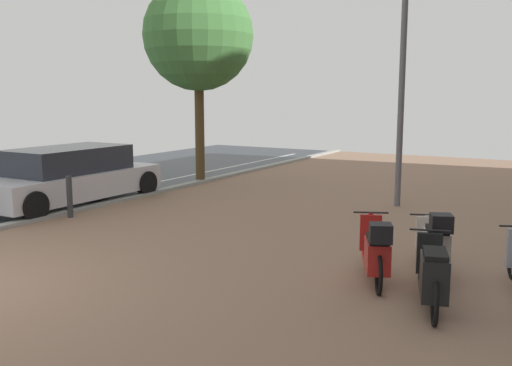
% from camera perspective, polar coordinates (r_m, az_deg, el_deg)
% --- Properties ---
extents(ground, '(21.00, 40.00, 0.13)m').
position_cam_1_polar(ground, '(7.42, -24.11, -12.26)').
color(ground, '#2D323A').
extents(scooter_mid, '(0.96, 1.74, 0.96)m').
position_cam_1_polar(scooter_mid, '(7.94, 12.03, -6.77)').
color(scooter_mid, black).
rests_on(scooter_mid, ground).
extents(scooter_far, '(0.75, 1.74, 0.84)m').
position_cam_1_polar(scooter_far, '(7.14, 17.45, -8.93)').
color(scooter_far, black).
rests_on(scooter_far, ground).
extents(scooter_extra, '(0.87, 1.56, 0.99)m').
position_cam_1_polar(scooter_extra, '(8.49, 17.64, -5.92)').
color(scooter_extra, black).
rests_on(scooter_extra, ground).
extents(parked_car_near, '(1.96, 4.48, 1.33)m').
position_cam_1_polar(parked_car_near, '(14.03, -18.41, 0.66)').
color(parked_car_near, silver).
rests_on(parked_car_near, ground).
extents(lamp_post, '(0.20, 0.52, 5.55)m').
position_cam_1_polar(lamp_post, '(13.27, 14.61, 10.97)').
color(lamp_post, slate).
rests_on(lamp_post, ground).
extents(street_tree, '(3.15, 3.15, 5.80)m').
position_cam_1_polar(street_tree, '(16.62, -5.87, 14.60)').
color(street_tree, brown).
rests_on(street_tree, ground).
extents(bollard_far, '(0.12, 0.12, 0.88)m').
position_cam_1_polar(bollard_far, '(12.42, -18.36, -1.33)').
color(bollard_far, '#38383D').
rests_on(bollard_far, ground).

